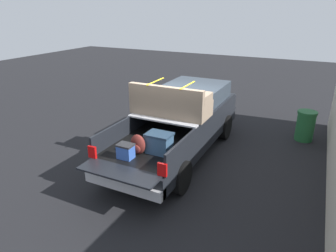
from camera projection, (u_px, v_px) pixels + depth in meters
name	position (u px, v px, depth m)	size (l,w,h in m)	color
ground_plane	(177.00, 154.00, 8.94)	(40.00, 40.00, 0.00)	black
pickup_truck	(183.00, 120.00, 8.89)	(6.05, 2.06, 2.23)	black
trash_can	(305.00, 126.00, 9.73)	(0.60, 0.60, 0.98)	#1E592D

